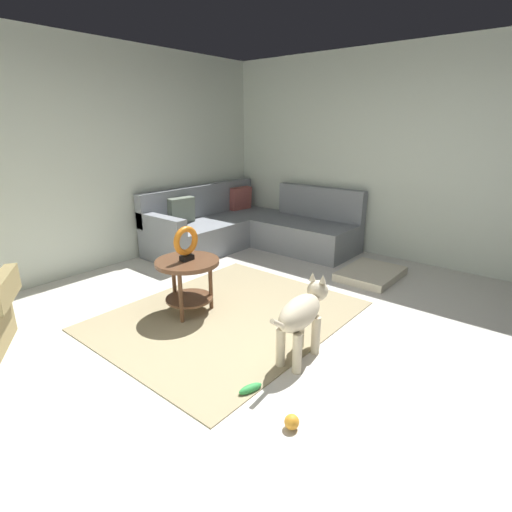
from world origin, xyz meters
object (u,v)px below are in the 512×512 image
at_px(dog_bed_mat, 371,274).
at_px(dog_toy_ball, 292,422).
at_px(sectional_couch, 248,228).
at_px(torus_sculpture, 186,243).
at_px(dog_toy_bone, 250,389).
at_px(side_table, 188,272).
at_px(dog, 302,314).

relative_size(dog_bed_mat, dog_toy_ball, 8.63).
bearing_deg(sectional_couch, torus_sculpture, -154.02).
bearing_deg(dog_toy_bone, dog_bed_mat, 6.38).
bearing_deg(dog_bed_mat, sectional_couch, 89.84).
xyz_separation_m(dog_bed_mat, dog_toy_bone, (-2.56, -0.29, -0.01)).
height_order(sectional_couch, side_table, sectional_couch).
bearing_deg(dog_bed_mat, dog_toy_ball, -165.32).
distance_m(sectional_couch, side_table, 2.25).
height_order(dog_bed_mat, dog_toy_ball, dog_toy_ball).
bearing_deg(side_table, sectional_couch, 25.98).
height_order(sectional_couch, dog_toy_bone, sectional_couch).
bearing_deg(dog_toy_bone, sectional_couch, 40.95).
relative_size(dog_bed_mat, dog, 0.94).
bearing_deg(torus_sculpture, sectional_couch, 25.98).
height_order(sectional_couch, dog, sectional_couch).
xyz_separation_m(sectional_couch, dog, (-1.98, -2.25, 0.09)).
bearing_deg(side_table, torus_sculpture, -93.58).
height_order(side_table, dog, dog).
height_order(side_table, dog_toy_bone, side_table).
xyz_separation_m(dog, dog_toy_ball, (-0.68, -0.39, -0.33)).
distance_m(sectional_couch, dog_bed_mat, 1.96).
relative_size(side_table, torus_sculpture, 1.84).
height_order(sectional_couch, dog_toy_ball, sectional_couch).
bearing_deg(torus_sculpture, dog_bed_mat, -25.46).
bearing_deg(dog, side_table, 175.73).
xyz_separation_m(side_table, dog_toy_ball, (-0.65, -1.66, -0.37)).
relative_size(torus_sculpture, dog, 0.38).
height_order(torus_sculpture, dog_toy_bone, torus_sculpture).
bearing_deg(dog_toy_bone, torus_sculpture, 66.18).
relative_size(side_table, dog, 0.71).
relative_size(sectional_couch, dog_toy_bone, 12.50).
bearing_deg(torus_sculpture, dog_toy_ball, -111.37).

